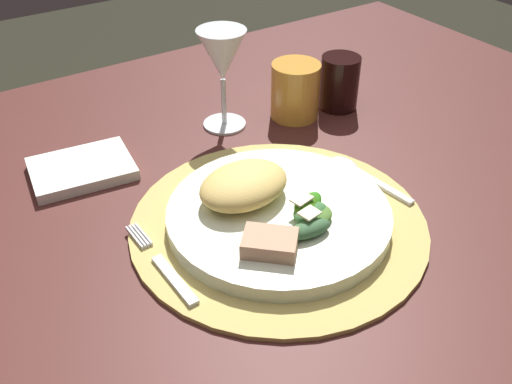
{
  "coord_description": "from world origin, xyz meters",
  "views": [
    {
      "loc": [
        -0.29,
        -0.56,
        1.17
      ],
      "look_at": [
        0.04,
        -0.07,
        0.74
      ],
      "focal_mm": 40.42,
      "sensor_mm": 36.0,
      "label": 1
    }
  ],
  "objects_px": {
    "fork": "(163,266)",
    "dark_tumbler": "(339,83)",
    "dinner_plate": "(279,215)",
    "spoon": "(357,171)",
    "dining_table": "(210,275)",
    "napkin": "(82,169)",
    "wine_glass": "(222,59)",
    "amber_tumbler": "(295,91)"
  },
  "relations": [
    {
      "from": "fork",
      "to": "dark_tumbler",
      "type": "distance_m",
      "value": 0.46
    },
    {
      "from": "dinner_plate",
      "to": "dark_tumbler",
      "type": "xyz_separation_m",
      "value": [
        0.26,
        0.2,
        0.03
      ]
    },
    {
      "from": "spoon",
      "to": "dark_tumbler",
      "type": "relative_size",
      "value": 1.6
    },
    {
      "from": "dining_table",
      "to": "fork",
      "type": "xyz_separation_m",
      "value": [
        -0.12,
        -0.11,
        0.17
      ]
    },
    {
      "from": "dinner_plate",
      "to": "dark_tumbler",
      "type": "relative_size",
      "value": 3.12
    },
    {
      "from": "dining_table",
      "to": "fork",
      "type": "relative_size",
      "value": 9.56
    },
    {
      "from": "dinner_plate",
      "to": "napkin",
      "type": "xyz_separation_m",
      "value": [
        -0.16,
        0.24,
        -0.01
      ]
    },
    {
      "from": "dining_table",
      "to": "napkin",
      "type": "relative_size",
      "value": 10.88
    },
    {
      "from": "napkin",
      "to": "wine_glass",
      "type": "relative_size",
      "value": 0.88
    },
    {
      "from": "wine_glass",
      "to": "napkin",
      "type": "bearing_deg",
      "value": -178.09
    },
    {
      "from": "dining_table",
      "to": "amber_tumbler",
      "type": "relative_size",
      "value": 16.6
    },
    {
      "from": "napkin",
      "to": "amber_tumbler",
      "type": "xyz_separation_m",
      "value": [
        0.35,
        -0.03,
        0.04
      ]
    },
    {
      "from": "fork",
      "to": "spoon",
      "type": "relative_size",
      "value": 1.1
    },
    {
      "from": "spoon",
      "to": "dark_tumbler",
      "type": "xyz_separation_m",
      "value": [
        0.11,
        0.17,
        0.04
      ]
    },
    {
      "from": "napkin",
      "to": "spoon",
      "type": "bearing_deg",
      "value": -34.48
    },
    {
      "from": "dinner_plate",
      "to": "amber_tumbler",
      "type": "relative_size",
      "value": 3.07
    },
    {
      "from": "dining_table",
      "to": "dark_tumbler",
      "type": "xyz_separation_m",
      "value": [
        0.3,
        0.08,
        0.2
      ]
    },
    {
      "from": "dinner_plate",
      "to": "amber_tumbler",
      "type": "distance_m",
      "value": 0.28
    },
    {
      "from": "dinner_plate",
      "to": "fork",
      "type": "xyz_separation_m",
      "value": [
        -0.15,
        0.0,
        -0.01
      ]
    },
    {
      "from": "fork",
      "to": "dining_table",
      "type": "bearing_deg",
      "value": 44.35
    },
    {
      "from": "fork",
      "to": "spoon",
      "type": "bearing_deg",
      "value": 4.49
    },
    {
      "from": "spoon",
      "to": "wine_glass",
      "type": "xyz_separation_m",
      "value": [
        -0.08,
        0.22,
        0.1
      ]
    },
    {
      "from": "napkin",
      "to": "dark_tumbler",
      "type": "distance_m",
      "value": 0.43
    },
    {
      "from": "napkin",
      "to": "wine_glass",
      "type": "bearing_deg",
      "value": 1.91
    },
    {
      "from": "dinner_plate",
      "to": "wine_glass",
      "type": "bearing_deg",
      "value": 73.77
    },
    {
      "from": "napkin",
      "to": "wine_glass",
      "type": "xyz_separation_m",
      "value": [
        0.24,
        0.01,
        0.1
      ]
    },
    {
      "from": "spoon",
      "to": "napkin",
      "type": "bearing_deg",
      "value": 145.52
    },
    {
      "from": "napkin",
      "to": "dinner_plate",
      "type": "bearing_deg",
      "value": -56.25
    },
    {
      "from": "fork",
      "to": "wine_glass",
      "type": "xyz_separation_m",
      "value": [
        0.23,
        0.25,
        0.1
      ]
    },
    {
      "from": "spoon",
      "to": "napkin",
      "type": "distance_m",
      "value": 0.38
    },
    {
      "from": "fork",
      "to": "napkin",
      "type": "bearing_deg",
      "value": 91.88
    },
    {
      "from": "fork",
      "to": "napkin",
      "type": "relative_size",
      "value": 1.14
    },
    {
      "from": "napkin",
      "to": "dining_table",
      "type": "bearing_deg",
      "value": -45.88
    },
    {
      "from": "fork",
      "to": "dark_tumbler",
      "type": "bearing_deg",
      "value": 25.27
    },
    {
      "from": "dining_table",
      "to": "dinner_plate",
      "type": "height_order",
      "value": "dinner_plate"
    },
    {
      "from": "wine_glass",
      "to": "amber_tumbler",
      "type": "height_order",
      "value": "wine_glass"
    },
    {
      "from": "dinner_plate",
      "to": "fork",
      "type": "distance_m",
      "value": 0.15
    },
    {
      "from": "dining_table",
      "to": "amber_tumbler",
      "type": "height_order",
      "value": "amber_tumbler"
    },
    {
      "from": "dinner_plate",
      "to": "napkin",
      "type": "bearing_deg",
      "value": 123.75
    },
    {
      "from": "fork",
      "to": "spoon",
      "type": "xyz_separation_m",
      "value": [
        0.31,
        0.02,
        -0.0
      ]
    },
    {
      "from": "amber_tumbler",
      "to": "dark_tumbler",
      "type": "xyz_separation_m",
      "value": [
        0.08,
        -0.01,
        -0.0
      ]
    },
    {
      "from": "dark_tumbler",
      "to": "amber_tumbler",
      "type": "bearing_deg",
      "value": 169.39
    }
  ]
}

